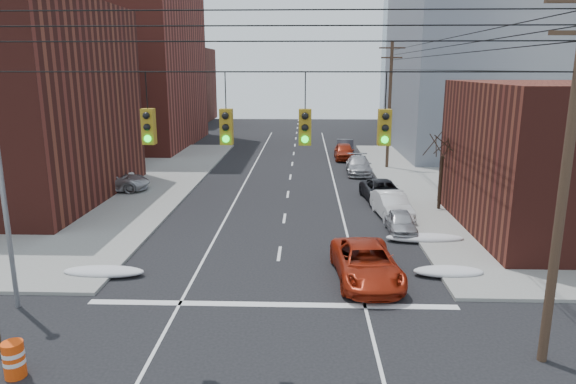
# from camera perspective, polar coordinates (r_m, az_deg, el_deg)

# --- Properties ---
(building_brick_tall) EXTENTS (24.00, 20.00, 30.00)m
(building_brick_tall) POSITION_cam_1_polar(r_m,az_deg,el_deg) (64.75, -22.14, 18.19)
(building_brick_tall) COLOR maroon
(building_brick_tall) RESTS_ON ground
(building_brick_far) EXTENTS (22.00, 18.00, 12.00)m
(building_brick_far) POSITION_cam_1_polar(r_m,az_deg,el_deg) (89.58, -16.06, 11.31)
(building_brick_far) COLOR #511E18
(building_brick_far) RESTS_ON ground
(building_office) EXTENTS (22.00, 20.00, 25.00)m
(building_office) POSITION_cam_1_polar(r_m,az_deg,el_deg) (59.21, 23.48, 16.17)
(building_office) COLOR gray
(building_office) RESTS_ON ground
(building_glass) EXTENTS (20.00, 18.00, 22.00)m
(building_glass) POSITION_cam_1_polar(r_m,az_deg,el_deg) (84.47, 18.19, 14.46)
(building_glass) COLOR gray
(building_glass) RESTS_ON ground
(utility_pole_right) EXTENTS (2.20, 0.28, 11.00)m
(utility_pole_right) POSITION_cam_1_polar(r_m,az_deg,el_deg) (16.32, 28.45, 1.66)
(utility_pole_right) COLOR #473323
(utility_pole_right) RESTS_ON ground
(utility_pole_far) EXTENTS (2.20, 0.28, 11.00)m
(utility_pole_far) POSITION_cam_1_polar(r_m,az_deg,el_deg) (45.98, 11.22, 9.67)
(utility_pole_far) COLOR #473323
(utility_pole_far) RESTS_ON ground
(traffic_signals) EXTENTS (17.00, 0.42, 2.02)m
(traffic_signals) POSITION_cam_1_polar(r_m,az_deg,el_deg) (14.40, -2.53, 7.49)
(traffic_signals) COLOR black
(traffic_signals) RESTS_ON ground
(bare_tree) EXTENTS (2.09, 2.20, 4.93)m
(bare_tree) POSITION_cam_1_polar(r_m,az_deg,el_deg) (33.03, 16.60, 1.86)
(bare_tree) COLOR black
(bare_tree) RESTS_ON ground
(snow_nw) EXTENTS (3.50, 1.08, 0.42)m
(snow_nw) POSITION_cam_1_polar(r_m,az_deg,el_deg) (23.63, -19.79, -8.31)
(snow_nw) COLOR silver
(snow_nw) RESTS_ON ground
(snow_ne) EXTENTS (3.00, 1.08, 0.42)m
(snow_ne) POSITION_cam_1_polar(r_m,az_deg,el_deg) (23.30, 17.40, -8.43)
(snow_ne) COLOR silver
(snow_ne) RESTS_ON ground
(snow_east_far) EXTENTS (4.00, 1.08, 0.42)m
(snow_east_far) POSITION_cam_1_polar(r_m,az_deg,el_deg) (27.40, 14.96, -4.95)
(snow_east_far) COLOR silver
(snow_east_far) RESTS_ON ground
(red_pickup) EXTENTS (2.89, 5.61, 1.51)m
(red_pickup) POSITION_cam_1_polar(r_m,az_deg,el_deg) (21.92, 8.68, -7.82)
(red_pickup) COLOR #9B220E
(red_pickup) RESTS_ON ground
(parked_car_a) EXTENTS (1.53, 3.65, 1.23)m
(parked_car_a) POSITION_cam_1_polar(r_m,az_deg,el_deg) (28.37, 12.42, -3.30)
(parked_car_a) COLOR #B0B0B5
(parked_car_a) RESTS_ON ground
(parked_car_b) EXTENTS (2.11, 4.74, 1.51)m
(parked_car_b) POSITION_cam_1_polar(r_m,az_deg,el_deg) (31.21, 11.45, -1.45)
(parked_car_b) COLOR silver
(parked_car_b) RESTS_ON ground
(parked_car_c) EXTENTS (2.79, 5.23, 1.40)m
(parked_car_c) POSITION_cam_1_polar(r_m,az_deg,el_deg) (34.93, 10.44, 0.10)
(parked_car_c) COLOR black
(parked_car_c) RESTS_ON ground
(parked_car_d) EXTENTS (2.22, 5.08, 1.45)m
(parked_car_d) POSITION_cam_1_polar(r_m,az_deg,el_deg) (43.84, 7.86, 2.95)
(parked_car_d) COLOR #9F9EA3
(parked_car_d) RESTS_ON ground
(parked_car_e) EXTENTS (1.89, 4.63, 1.57)m
(parked_car_e) POSITION_cam_1_polar(r_m,az_deg,el_deg) (50.73, 6.25, 4.50)
(parked_car_e) COLOR maroon
(parked_car_e) RESTS_ON ground
(parked_car_f) EXTENTS (1.93, 4.86, 1.57)m
(parked_car_f) POSITION_cam_1_polar(r_m,az_deg,el_deg) (53.19, 6.35, 4.92)
(parked_car_f) COLOR black
(parked_car_f) RESTS_ON ground
(lot_car_a) EXTENTS (4.84, 3.06, 1.51)m
(lot_car_a) POSITION_cam_1_polar(r_m,az_deg,el_deg) (41.00, -19.85, 1.79)
(lot_car_a) COLOR silver
(lot_car_a) RESTS_ON sidewalk_nw
(lot_car_b) EXTENTS (5.37, 2.77, 1.45)m
(lot_car_b) POSITION_cam_1_polar(r_m,az_deg,el_deg) (38.81, -18.93, 1.19)
(lot_car_b) COLOR #ABABB0
(lot_car_b) RESTS_ON sidewalk_nw
(lot_car_c) EXTENTS (5.17, 2.17, 1.49)m
(lot_car_c) POSITION_cam_1_polar(r_m,az_deg,el_deg) (38.28, -27.46, 0.25)
(lot_car_c) COLOR black
(lot_car_c) RESTS_ON sidewalk_nw
(lot_car_d) EXTENTS (4.27, 1.99, 1.41)m
(lot_car_d) POSITION_cam_1_polar(r_m,az_deg,el_deg) (43.98, -22.74, 2.23)
(lot_car_d) COLOR #A4A5A9
(lot_car_d) RESTS_ON sidewalk_nw
(construction_barrel) EXTENTS (0.64, 0.64, 1.08)m
(construction_barrel) POSITION_cam_1_polar(r_m,az_deg,el_deg) (17.39, -28.16, -16.05)
(construction_barrel) COLOR #EF450C
(construction_barrel) RESTS_ON ground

